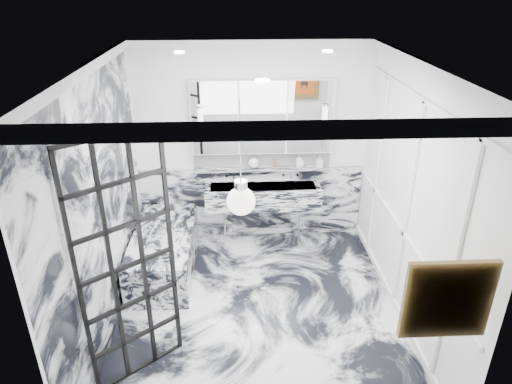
{
  "coord_description": "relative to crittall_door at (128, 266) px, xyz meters",
  "views": [
    {
      "loc": [
        -0.22,
        -4.18,
        3.52
      ],
      "look_at": [
        0.0,
        0.5,
        1.29
      ],
      "focal_mm": 32.0,
      "sensor_mm": 36.0,
      "label": 1
    }
  ],
  "objects": [
    {
      "name": "floor",
      "position": [
        1.19,
        0.78,
        -1.21
      ],
      "size": [
        3.6,
        3.6,
        0.0
      ],
      "primitive_type": "plane",
      "color": "silver",
      "rests_on": "ground"
    },
    {
      "name": "ceiling",
      "position": [
        1.19,
        0.78,
        1.59
      ],
      "size": [
        3.6,
        3.6,
        0.0
      ],
      "primitive_type": "plane",
      "rotation": [
        3.14,
        0.0,
        0.0
      ],
      "color": "white",
      "rests_on": "wall_back"
    },
    {
      "name": "wall_back",
      "position": [
        1.19,
        2.58,
        0.19
      ],
      "size": [
        3.6,
        0.0,
        3.6
      ],
      "primitive_type": "plane",
      "rotation": [
        1.57,
        0.0,
        0.0
      ],
      "color": "white",
      "rests_on": "floor"
    },
    {
      "name": "wall_front",
      "position": [
        1.19,
        -1.02,
        0.19
      ],
      "size": [
        3.6,
        0.0,
        3.6
      ],
      "primitive_type": "plane",
      "rotation": [
        -1.57,
        0.0,
        0.0
      ],
      "color": "white",
      "rests_on": "floor"
    },
    {
      "name": "wall_left",
      "position": [
        -0.41,
        0.78,
        0.19
      ],
      "size": [
        0.0,
        3.6,
        3.6
      ],
      "primitive_type": "plane",
      "rotation": [
        1.57,
        0.0,
        1.57
      ],
      "color": "white",
      "rests_on": "floor"
    },
    {
      "name": "wall_right",
      "position": [
        2.79,
        0.78,
        0.19
      ],
      "size": [
        0.0,
        3.6,
        3.6
      ],
      "primitive_type": "plane",
      "rotation": [
        1.57,
        0.0,
        -1.57
      ],
      "color": "white",
      "rests_on": "floor"
    },
    {
      "name": "marble_clad_back",
      "position": [
        1.19,
        2.55,
        -0.68
      ],
      "size": [
        3.18,
        0.05,
        1.05
      ],
      "primitive_type": "cube",
      "color": "silver",
      "rests_on": "floor"
    },
    {
      "name": "marble_clad_left",
      "position": [
        -0.39,
        0.78,
        0.13
      ],
      "size": [
        0.02,
        3.56,
        2.68
      ],
      "primitive_type": "cube",
      "color": "silver",
      "rests_on": "floor"
    },
    {
      "name": "panel_molding",
      "position": [
        2.77,
        0.78,
        0.09
      ],
      "size": [
        0.03,
        3.4,
        2.3
      ],
      "primitive_type": "cube",
      "color": "white",
      "rests_on": "floor"
    },
    {
      "name": "soap_bottle_a",
      "position": [
        1.85,
        2.49,
        -0.02
      ],
      "size": [
        0.08,
        0.08,
        0.19
      ],
      "primitive_type": "imported",
      "rotation": [
        0.0,
        0.0,
        0.12
      ],
      "color": "#8C5919",
      "rests_on": "ledge"
    },
    {
      "name": "soap_bottle_b",
      "position": [
        2.14,
        2.49,
        -0.03
      ],
      "size": [
        0.1,
        0.1,
        0.18
      ],
      "primitive_type": "imported",
      "rotation": [
        0.0,
        0.0,
        0.29
      ],
      "color": "#4C4C51",
      "rests_on": "ledge"
    },
    {
      "name": "soap_bottle_c",
      "position": [
        1.88,
        2.49,
        -0.04
      ],
      "size": [
        0.14,
        0.14,
        0.15
      ],
      "primitive_type": "imported",
      "rotation": [
        0.0,
        0.0,
        0.17
      ],
      "color": "silver",
      "rests_on": "ledge"
    },
    {
      "name": "face_pot",
      "position": [
        1.22,
        2.49,
        -0.04
      ],
      "size": [
        0.15,
        0.15,
        0.15
      ],
      "primitive_type": "sphere",
      "color": "white",
      "rests_on": "ledge"
    },
    {
      "name": "amber_bottle",
      "position": [
        1.52,
        2.49,
        -0.07
      ],
      "size": [
        0.04,
        0.04,
        0.1
      ],
      "primitive_type": "cylinder",
      "color": "#8C5919",
      "rests_on": "ledge"
    },
    {
      "name": "flower_vase",
      "position": [
        0.24,
        1.0,
        -0.6
      ],
      "size": [
        0.08,
        0.08,
        0.12
      ],
      "primitive_type": "cylinder",
      "color": "silver",
      "rests_on": "bathtub"
    },
    {
      "name": "crittall_door",
      "position": [
        0.0,
        0.0,
        0.0
      ],
      "size": [
        0.72,
        0.57,
        2.41
      ],
      "primitive_type": null,
      "rotation": [
        0.0,
        0.0,
        0.66
      ],
      "color": "black",
      "rests_on": "floor"
    },
    {
      "name": "artwork",
      "position": [
        2.39,
        -0.98,
        0.32
      ],
      "size": [
        0.52,
        0.05,
        0.52
      ],
      "primitive_type": "cube",
      "color": "#BC4013",
      "rests_on": "wall_front"
    },
    {
      "name": "pendant_light",
      "position": [
        1.01,
        -0.28,
        0.76
      ],
      "size": [
        0.22,
        0.22,
        0.22
      ],
      "primitive_type": "sphere",
      "color": "white",
      "rests_on": "ceiling"
    },
    {
      "name": "trough_sink",
      "position": [
        1.34,
        2.33,
        -0.48
      ],
      "size": [
        1.6,
        0.45,
        0.3
      ],
      "primitive_type": "cube",
      "color": "silver",
      "rests_on": "wall_back"
    },
    {
      "name": "ledge",
      "position": [
        1.34,
        2.5,
        -0.14
      ],
      "size": [
        1.9,
        0.14,
        0.04
      ],
      "primitive_type": "cube",
      "color": "silver",
      "rests_on": "wall_back"
    },
    {
      "name": "subway_tile",
      "position": [
        1.34,
        2.56,
        -0.0
      ],
      "size": [
        1.9,
        0.03,
        0.23
      ],
      "primitive_type": "cube",
      "color": "white",
      "rests_on": "wall_back"
    },
    {
      "name": "mirror_cabinet",
      "position": [
        1.34,
        2.5,
        0.61
      ],
      "size": [
        1.9,
        0.16,
        1.0
      ],
      "primitive_type": "cube",
      "color": "white",
      "rests_on": "wall_back"
    },
    {
      "name": "sconce_left",
      "position": [
        0.52,
        2.41,
        0.57
      ],
      "size": [
        0.07,
        0.07,
        0.4
      ],
      "primitive_type": "cylinder",
      "color": "white",
      "rests_on": "mirror_cabinet"
    },
    {
      "name": "sconce_right",
      "position": [
        2.16,
        2.41,
        0.57
      ],
      "size": [
        0.07,
        0.07,
        0.4
      ],
      "primitive_type": "cylinder",
      "color": "white",
      "rests_on": "mirror_cabinet"
    },
    {
      "name": "bathtub",
      "position": [
        0.02,
        1.67,
        -0.93
      ],
      "size": [
        0.75,
        1.65,
        0.55
      ],
      "primitive_type": "cube",
      "color": "silver",
      "rests_on": "floor"
    }
  ]
}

